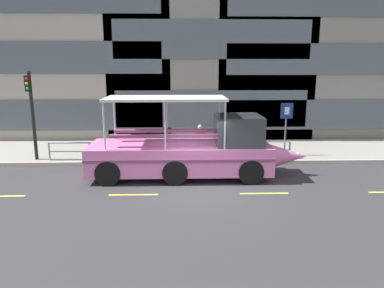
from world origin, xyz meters
TOP-DOWN VIEW (x-y plane):
  - ground_plane at (0.00, 0.00)m, footprint 120.00×120.00m
  - sidewalk at (0.00, 5.60)m, footprint 32.00×4.80m
  - curb_edge at (0.00, 3.11)m, footprint 32.00×0.18m
  - lane_centreline at (-0.00, -0.90)m, footprint 25.80×0.12m
  - curb_guardrail at (-1.17, 3.45)m, footprint 11.65×0.09m
  - traffic_light_pole at (-7.65, 3.60)m, footprint 0.24×0.46m
  - parking_sign at (4.57, 4.13)m, footprint 0.60×0.12m
  - duck_tour_boat at (-0.14, 1.31)m, footprint 9.35×2.52m
  - pedestrian_near_bow at (2.76, 4.33)m, footprint 0.21×0.44m
  - pedestrian_mid_left at (0.28, 4.11)m, footprint 0.43×0.26m

SIDE VIEW (x-z plane):
  - ground_plane at x=0.00m, z-range 0.00..0.00m
  - lane_centreline at x=0.00m, z-range 0.00..0.01m
  - sidewalk at x=0.00m, z-range 0.00..0.18m
  - curb_edge at x=0.00m, z-range 0.00..0.18m
  - curb_guardrail at x=-1.17m, z-range 0.33..1.21m
  - duck_tour_boat at x=-0.14m, z-range -0.58..2.77m
  - pedestrian_near_bow at x=2.76m, z-range 0.34..1.87m
  - pedestrian_mid_left at x=0.28m, z-range 0.34..1.92m
  - parking_sign at x=4.57m, z-range 0.65..3.29m
  - traffic_light_pole at x=-7.65m, z-range 0.62..4.80m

